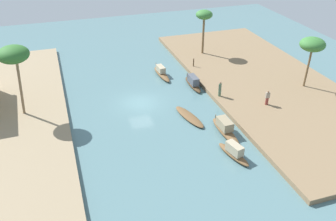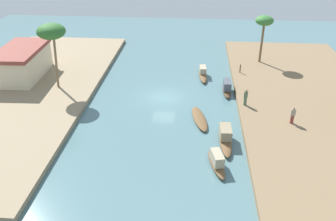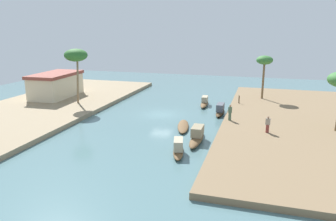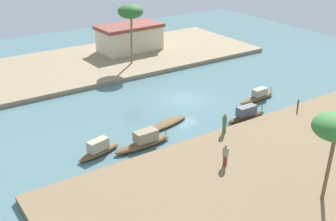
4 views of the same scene
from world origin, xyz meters
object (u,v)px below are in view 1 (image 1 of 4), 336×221
(sampan_open_hull, at_px, (193,83))
(sampan_downstream_large, at_px, (234,152))
(sampan_with_tall_canopy, at_px, (225,129))
(sampan_near_left_bank, at_px, (189,117))
(mooring_post, at_px, (194,62))
(palm_tree_right_tall, at_px, (13,55))
(person_on_near_bank, at_px, (220,90))
(palm_tree_left_near, at_px, (312,45))
(sampan_midstream, at_px, (161,73))
(palm_tree_left_far, at_px, (204,16))
(person_by_mooring, at_px, (267,98))

(sampan_open_hull, distance_m, sampan_downstream_large, 14.16)
(sampan_with_tall_canopy, relative_size, sampan_near_left_bank, 1.03)
(mooring_post, bearing_deg, sampan_downstream_large, 169.18)
(sampan_with_tall_canopy, height_order, palm_tree_right_tall, palm_tree_right_tall)
(sampan_near_left_bank, bearing_deg, person_on_near_bank, -71.89)
(person_on_near_bank, height_order, palm_tree_right_tall, palm_tree_right_tall)
(sampan_open_hull, distance_m, person_on_near_bank, 4.43)
(sampan_near_left_bank, bearing_deg, palm_tree_right_tall, 58.89)
(sampan_open_hull, height_order, mooring_post, mooring_post)
(sampan_downstream_large, xyz_separation_m, mooring_post, (18.75, -3.58, 0.52))
(sampan_with_tall_canopy, relative_size, palm_tree_right_tall, 0.71)
(sampan_near_left_bank, xyz_separation_m, mooring_post, (11.45, -4.96, 0.83))
(person_on_near_bank, distance_m, palm_tree_left_near, 11.48)
(sampan_with_tall_canopy, bearing_deg, sampan_near_left_bank, 30.04)
(sampan_downstream_large, xyz_separation_m, sampan_midstream, (18.17, 1.02, -0.07))
(mooring_post, height_order, palm_tree_left_far, palm_tree_left_far)
(sampan_downstream_large, distance_m, person_by_mooring, 9.87)
(person_on_near_bank, relative_size, palm_tree_right_tall, 0.24)
(person_by_mooring, distance_m, palm_tree_right_tall, 25.97)
(person_on_near_bank, height_order, palm_tree_left_near, palm_tree_left_near)
(sampan_with_tall_canopy, xyz_separation_m, palm_tree_right_tall, (9.22, 18.25, 6.33))
(sampan_with_tall_canopy, height_order, sampan_near_left_bank, sampan_with_tall_canopy)
(sampan_open_hull, height_order, person_on_near_bank, person_on_near_bank)
(person_on_near_bank, bearing_deg, sampan_open_hull, -113.55)
(palm_tree_left_near, xyz_separation_m, palm_tree_right_tall, (3.58, 31.24, 1.27))
(palm_tree_left_far, bearing_deg, person_on_near_bank, 165.60)
(sampan_near_left_bank, height_order, person_by_mooring, person_by_mooring)
(person_by_mooring, bearing_deg, mooring_post, -67.32)
(palm_tree_left_near, bearing_deg, sampan_with_tall_canopy, 113.47)
(palm_tree_left_far, bearing_deg, sampan_open_hull, 150.84)
(person_on_near_bank, distance_m, palm_tree_left_far, 13.94)
(sampan_open_hull, xyz_separation_m, palm_tree_left_far, (8.70, -4.86, 5.30))
(sampan_with_tall_canopy, distance_m, sampan_downstream_large, 3.68)
(sampan_near_left_bank, distance_m, palm_tree_left_far, 18.27)
(sampan_open_hull, bearing_deg, sampan_midstream, 33.13)
(sampan_midstream, height_order, palm_tree_left_near, palm_tree_left_near)
(sampan_open_hull, xyz_separation_m, mooring_post, (4.68, -1.90, 0.50))
(person_by_mooring, bearing_deg, sampan_midstream, -48.51)
(person_on_near_bank, bearing_deg, person_by_mooring, 95.23)
(sampan_downstream_large, xyz_separation_m, person_by_mooring, (6.65, -7.25, 0.77))
(sampan_downstream_large, height_order, person_by_mooring, person_by_mooring)
(sampan_downstream_large, height_order, sampan_midstream, sampan_downstream_large)
(sampan_near_left_bank, xyz_separation_m, sampan_downstream_large, (-7.29, -1.38, 0.31))
(person_by_mooring, bearing_deg, sampan_downstream_large, 48.33)
(sampan_near_left_bank, bearing_deg, person_by_mooring, -106.38)
(sampan_with_tall_canopy, xyz_separation_m, palm_tree_left_far, (19.19, -5.65, 5.30))
(sampan_midstream, bearing_deg, sampan_downstream_large, 179.24)
(palm_tree_left_far, xyz_separation_m, palm_tree_right_tall, (-9.98, 23.90, 1.03))
(person_on_near_bank, relative_size, palm_tree_left_far, 0.28)
(sampan_near_left_bank, relative_size, person_on_near_bank, 2.88)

